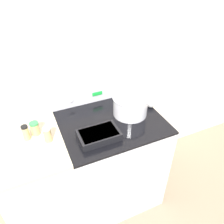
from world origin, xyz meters
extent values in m
plane|color=gray|center=(0.00, 0.00, 0.00)|extent=(12.00, 12.00, 0.00)
cube|color=beige|center=(0.00, 0.73, 1.25)|extent=(8.00, 0.05, 2.50)
cube|color=#BCBCC1|center=(0.00, 0.35, 0.46)|extent=(0.81, 0.69, 0.93)
cube|color=black|center=(0.00, 0.35, 0.94)|extent=(0.81, 0.69, 0.02)
cylinder|color=silver|center=(0.00, -0.02, 0.87)|extent=(0.66, 0.02, 0.02)
cube|color=#BCBCC1|center=(0.00, 0.67, 1.02)|extent=(0.81, 0.05, 0.15)
cylinder|color=white|center=(-0.24, 0.63, 1.03)|extent=(0.04, 0.02, 0.04)
cylinder|color=white|center=(0.24, 0.63, 1.03)|extent=(0.04, 0.02, 0.04)
cube|color=green|center=(0.00, 0.64, 1.03)|extent=(0.09, 0.01, 0.03)
cube|color=silver|center=(-0.64, 0.35, 0.46)|extent=(0.47, 0.69, 0.93)
cube|color=beige|center=(-0.64, 0.35, 0.94)|extent=(0.47, 0.69, 0.03)
cylinder|color=silver|center=(0.18, 0.36, 1.03)|extent=(0.28, 0.28, 0.17)
torus|color=silver|center=(0.18, 0.36, 1.11)|extent=(0.30, 0.30, 0.01)
cylinder|color=beige|center=(0.18, 0.36, 1.09)|extent=(0.26, 0.26, 0.02)
cube|color=black|center=(-0.16, 0.19, 0.97)|extent=(0.29, 0.19, 0.06)
cube|color=#D1BC7A|center=(-0.16, 0.19, 0.98)|extent=(0.26, 0.16, 0.03)
cylinder|color=#B7B7B7|center=(0.39, 0.50, 0.95)|extent=(0.01, 0.25, 0.01)
sphere|color=#B7B7B7|center=(0.39, 0.37, 0.98)|extent=(0.07, 0.07, 0.07)
cylinder|color=tan|center=(-0.50, 0.29, 1.01)|extent=(0.05, 0.05, 0.10)
cylinder|color=white|center=(-0.50, 0.29, 1.07)|extent=(0.05, 0.05, 0.01)
cylinder|color=tan|center=(-0.57, 0.40, 1.00)|extent=(0.06, 0.06, 0.09)
cylinder|color=green|center=(-0.57, 0.40, 1.05)|extent=(0.06, 0.06, 0.01)
cylinder|color=tan|center=(-0.63, 0.37, 1.01)|extent=(0.04, 0.04, 0.10)
cylinder|color=black|center=(-0.63, 0.37, 1.07)|extent=(0.05, 0.05, 0.01)
camera|label=1|loc=(-0.55, -0.91, 2.02)|focal=35.00mm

